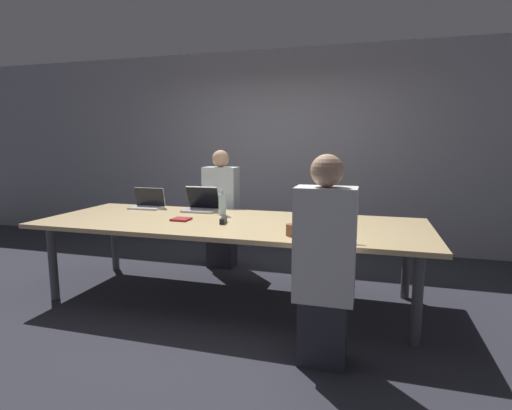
# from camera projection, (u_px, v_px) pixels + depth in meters

# --- Properties ---
(ground_plane) EXTENTS (24.00, 24.00, 0.00)m
(ground_plane) POSITION_uv_depth(u_px,v_px,m) (231.00, 298.00, 3.90)
(ground_plane) COLOR #2D2D38
(curtain_wall) EXTENTS (12.00, 0.06, 2.80)m
(curtain_wall) POSITION_uv_depth(u_px,v_px,m) (281.00, 150.00, 5.76)
(curtain_wall) COLOR #9999A3
(curtain_wall) RESTS_ON ground_plane
(conference_table) EXTENTS (3.63, 1.33, 0.77)m
(conference_table) POSITION_uv_depth(u_px,v_px,m) (230.00, 227.00, 3.79)
(conference_table) COLOR #D6B77F
(conference_table) RESTS_ON ground_plane
(laptop_near_right) EXTENTS (0.35, 0.27, 0.26)m
(laptop_near_right) POSITION_uv_depth(u_px,v_px,m) (328.00, 230.00, 3.06)
(laptop_near_right) COLOR gray
(laptop_near_right) RESTS_ON conference_table
(person_near_right) EXTENTS (0.40, 0.24, 1.43)m
(person_near_right) POSITION_uv_depth(u_px,v_px,m) (324.00, 265.00, 2.66)
(person_near_right) COLOR #2D2D38
(person_near_right) RESTS_ON ground_plane
(cup_near_right) EXTENTS (0.09, 0.09, 0.09)m
(cup_near_right) POSITION_uv_depth(u_px,v_px,m) (291.00, 230.00, 3.18)
(cup_near_right) COLOR brown
(cup_near_right) RESTS_ON conference_table
(laptop_far_midleft) EXTENTS (0.36, 0.27, 0.27)m
(laptop_far_midleft) POSITION_uv_depth(u_px,v_px,m) (202.00, 204.00, 4.34)
(laptop_far_midleft) COLOR #B7B7BC
(laptop_far_midleft) RESTS_ON conference_table
(person_far_midleft) EXTENTS (0.40, 0.24, 1.42)m
(person_far_midleft) POSITION_uv_depth(u_px,v_px,m) (221.00, 211.00, 4.82)
(person_far_midleft) COLOR #2D2D38
(person_far_midleft) RESTS_ON ground_plane
(bottle_far_midleft) EXTENTS (0.08, 0.08, 0.27)m
(bottle_far_midleft) POSITION_uv_depth(u_px,v_px,m) (222.00, 204.00, 4.07)
(bottle_far_midleft) COLOR #ADD1E0
(bottle_far_midleft) RESTS_ON conference_table
(laptop_far_left) EXTENTS (0.36, 0.22, 0.23)m
(laptop_far_left) POSITION_uv_depth(u_px,v_px,m) (148.00, 202.00, 4.53)
(laptop_far_left) COLOR silver
(laptop_far_left) RESTS_ON conference_table
(stapler) EXTENTS (0.07, 0.16, 0.05)m
(stapler) POSITION_uv_depth(u_px,v_px,m) (223.00, 221.00, 3.68)
(stapler) COLOR black
(stapler) RESTS_ON conference_table
(notebook) EXTENTS (0.17, 0.16, 0.02)m
(notebook) POSITION_uv_depth(u_px,v_px,m) (181.00, 219.00, 3.82)
(notebook) COLOR maroon
(notebook) RESTS_ON conference_table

